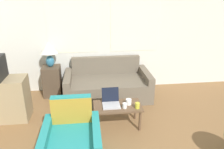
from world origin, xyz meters
name	(u,v)px	position (x,y,z in m)	size (l,w,h in m)	color
wall_back	(108,34)	(0.00, 3.61, 1.31)	(6.54, 0.06, 2.60)	silver
couch	(107,85)	(-0.06, 3.13, 0.26)	(1.82, 0.94, 0.82)	#665B4C
armchair	(72,145)	(-0.73, 1.18, 0.27)	(0.75, 0.81, 0.86)	teal
side_table	(52,81)	(-1.27, 3.32, 0.34)	(0.38, 0.38, 0.68)	#4C3D2D
table_lamp	(49,50)	(-1.27, 3.32, 1.04)	(0.37, 0.37, 0.54)	teal
coffee_table	(117,108)	(-0.01, 1.97, 0.34)	(0.81, 0.46, 0.40)	brown
laptop	(111,101)	(-0.11, 2.02, 0.46)	(0.29, 0.32, 0.26)	#B7B7BC
cup_navy	(137,106)	(0.30, 1.83, 0.45)	(0.08, 0.08, 0.10)	gold
cup_yellow	(125,106)	(0.10, 1.87, 0.44)	(0.07, 0.07, 0.09)	white
cup_white	(129,102)	(0.19, 1.98, 0.45)	(0.10, 0.10, 0.10)	white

